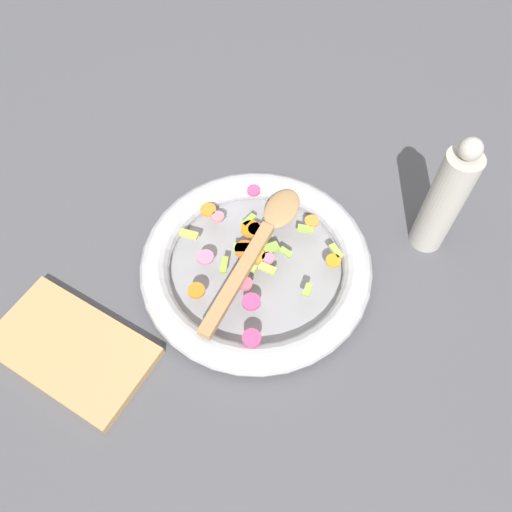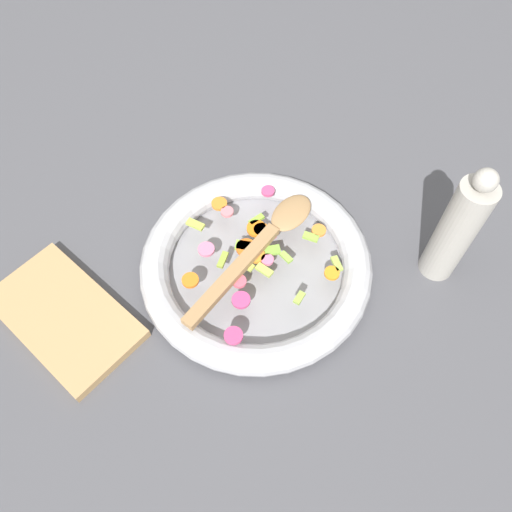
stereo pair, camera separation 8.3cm
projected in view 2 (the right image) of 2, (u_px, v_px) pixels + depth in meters
name	position (u px, v px, depth m)	size (l,w,h in m)	color
ground_plane	(256.00, 271.00, 0.88)	(4.00, 4.00, 0.00)	#4C4C51
skillet	(256.00, 265.00, 0.86)	(0.40, 0.40, 0.05)	gray
chopped_vegetables	(253.00, 251.00, 0.84)	(0.27, 0.28, 0.01)	orange
wooden_spoon	(264.00, 243.00, 0.83)	(0.06, 0.32, 0.01)	#A87F51
pepper_mill	(457.00, 230.00, 0.78)	(0.06, 0.06, 0.25)	#B2ADA3
cutting_board	(65.00, 316.00, 0.82)	(0.26, 0.15, 0.02)	tan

